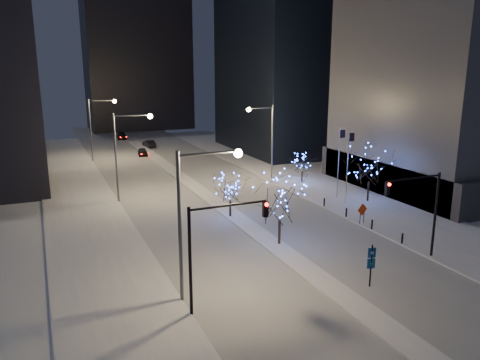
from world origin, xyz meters
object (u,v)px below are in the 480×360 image
holiday_tree_plaza_near (370,166)px  holiday_tree_plaza_far (302,163)px  street_lamp_east (266,133)px  holiday_tree_median_near (280,199)px  traffic_signal_east (421,203)px  car_near (143,152)px  street_lamp_w_near (195,204)px  holiday_tree_median_far (230,188)px  car_mid (149,144)px  street_lamp_w_mid (125,145)px  wayfinding_sign (371,261)px  traffic_signal_west (214,239)px  car_far (122,136)px  street_lamp_w_far (97,121)px  construction_sign (362,211)px

holiday_tree_plaza_near → holiday_tree_plaza_far: 11.10m
street_lamp_east → holiday_tree_median_near: bearing=-113.7°
traffic_signal_east → car_near: size_ratio=1.83×
street_lamp_w_near → holiday_tree_median_far: 17.43m
car_mid → holiday_tree_median_far: (-2.00, -45.51, 2.39)m
holiday_tree_median_near → street_lamp_w_near: bearing=-146.7°
street_lamp_w_mid → holiday_tree_median_far: size_ratio=2.25×
street_lamp_w_near → street_lamp_w_mid: size_ratio=1.00×
car_mid → wayfinding_sign: bearing=85.0°
holiday_tree_plaza_near → holiday_tree_plaza_far: (-2.20, 10.77, -1.56)m
traffic_signal_east → holiday_tree_plaza_far: (4.78, 25.61, -2.14)m
traffic_signal_west → holiday_tree_median_far: bearing=64.8°
traffic_signal_east → holiday_tree_median_far: size_ratio=1.57×
car_near → holiday_tree_median_near: (2.00, -45.89, 3.44)m
street_lamp_w_near → wayfinding_sign: 12.84m
holiday_tree_plaza_near → wayfinding_sign: bearing=-128.0°
holiday_tree_plaza_near → car_mid: bearing=107.2°
holiday_tree_plaza_near → wayfinding_sign: (-13.31, -17.06, -2.28)m
street_lamp_w_mid → traffic_signal_east: size_ratio=1.43×
car_mid → holiday_tree_median_near: size_ratio=0.67×
street_lamp_w_near → traffic_signal_west: 2.70m
car_far → holiday_tree_median_far: size_ratio=1.02×
street_lamp_w_mid → holiday_tree_median_near: size_ratio=1.62×
street_lamp_w_near → car_far: (7.44, 72.84, -5.84)m
street_lamp_east → traffic_signal_east: size_ratio=1.43×
street_lamp_w_near → street_lamp_w_mid: bearing=90.0°
street_lamp_w_far → traffic_signal_east: 54.07m
street_lamp_east → holiday_tree_median_far: street_lamp_east is taller
holiday_tree_median_near → traffic_signal_east: bearing=-40.5°
car_near → construction_sign: 46.01m
street_lamp_w_near → construction_sign: bearing=21.7°
street_lamp_w_far → wayfinding_sign: (11.55, -53.22, -4.59)m
traffic_signal_east → holiday_tree_plaza_near: size_ratio=1.12×
holiday_tree_median_far → holiday_tree_plaza_far: 17.24m
car_mid → car_far: size_ratio=0.91×
street_lamp_east → car_far: (-11.58, 44.84, -5.79)m
traffic_signal_east → construction_sign: size_ratio=3.42×
holiday_tree_median_far → street_lamp_w_near: bearing=-119.6°
holiday_tree_plaza_near → traffic_signal_east: bearing=-115.2°
traffic_signal_west → holiday_tree_median_near: bearing=42.6°
holiday_tree_median_far → wayfinding_sign: size_ratio=1.43×
street_lamp_east → holiday_tree_median_near: 23.92m
traffic_signal_west → holiday_tree_plaza_near: traffic_signal_west is taller
street_lamp_w_near → street_lamp_w_far: 50.00m
traffic_signal_west → car_near: bearing=82.7°
traffic_signal_east → holiday_tree_median_near: bearing=139.5°
car_near → car_mid: bearing=77.8°
street_lamp_w_far → car_mid: street_lamp_w_far is taller
street_lamp_east → holiday_tree_plaza_far: bearing=-43.0°
car_near → holiday_tree_median_far: 37.33m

